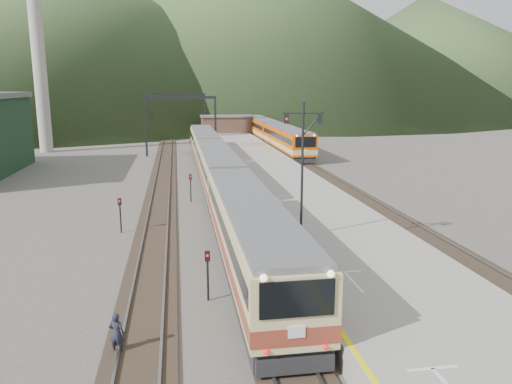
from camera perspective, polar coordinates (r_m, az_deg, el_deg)
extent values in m
cube|color=black|center=(54.12, -5.23, 2.17)|extent=(2.60, 200.00, 0.12)
cube|color=slate|center=(54.06, -5.99, 2.25)|extent=(0.10, 200.00, 0.14)
cube|color=slate|center=(54.15, -4.47, 2.30)|extent=(0.10, 200.00, 0.14)
cube|color=black|center=(54.03, -10.53, 2.00)|extent=(2.60, 200.00, 0.12)
cube|color=slate|center=(54.03, -11.30, 2.08)|extent=(0.10, 200.00, 0.14)
cube|color=slate|center=(53.99, -9.77, 2.13)|extent=(0.10, 200.00, 0.14)
cube|color=black|center=(56.05, 6.59, 2.48)|extent=(2.60, 200.00, 0.12)
cube|color=slate|center=(55.84, 5.88, 2.56)|extent=(0.10, 200.00, 0.14)
cube|color=slate|center=(56.23, 7.30, 2.59)|extent=(0.10, 200.00, 0.14)
cube|color=gray|center=(52.75, 1.00, 2.45)|extent=(8.00, 100.00, 1.00)
cube|color=black|center=(68.54, -12.49, 7.32)|extent=(0.25, 0.25, 8.00)
cube|color=black|center=(68.63, -4.65, 7.56)|extent=(0.25, 0.25, 8.00)
cube|color=black|center=(68.24, -8.67, 10.64)|extent=(9.30, 0.22, 0.35)
cube|color=black|center=(93.45, -11.63, 8.52)|extent=(0.25, 0.25, 8.00)
cube|color=black|center=(93.52, -5.87, 8.70)|extent=(0.25, 0.25, 8.00)
cube|color=black|center=(93.24, -8.83, 10.95)|extent=(9.30, 0.22, 0.35)
cylinder|color=#9E998E|center=(77.68, -23.70, 15.26)|extent=(1.80, 1.80, 30.00)
cube|color=#4E362C|center=(91.93, -3.39, 7.69)|extent=(9.00, 4.00, 2.80)
cube|color=slate|center=(91.83, -3.40, 8.65)|extent=(9.40, 4.40, 0.30)
cone|color=#314628|center=(207.52, -20.06, 17.01)|extent=(180.00, 180.00, 60.00)
cone|color=#314628|center=(247.14, -1.28, 18.53)|extent=(220.00, 220.00, 75.00)
cone|color=#314628|center=(250.92, 18.50, 14.97)|extent=(160.00, 160.00, 50.00)
cube|color=tan|center=(25.01, -0.63, -4.80)|extent=(2.91, 19.54, 3.55)
cube|color=tan|center=(44.46, -4.43, 2.59)|extent=(2.91, 19.54, 3.55)
cube|color=tan|center=(64.27, -5.91, 5.45)|extent=(2.91, 19.54, 3.55)
cube|color=#D84F00|center=(69.17, 3.53, 6.01)|extent=(3.02, 20.34, 3.69)
cube|color=#D84F00|center=(89.54, 0.61, 7.38)|extent=(3.02, 20.34, 3.69)
cylinder|color=black|center=(27.36, 5.30, 2.43)|extent=(0.14, 0.14, 7.42)
cube|color=black|center=(27.03, 5.43, 8.95)|extent=(2.19, 0.37, 0.07)
cube|color=black|center=(26.96, 3.49, 8.33)|extent=(0.27, 0.21, 0.50)
cube|color=black|center=(27.16, 7.32, 8.28)|extent=(0.27, 0.21, 0.50)
cylinder|color=black|center=(22.16, -5.53, -9.85)|extent=(0.10, 0.10, 2.00)
cube|color=black|center=(21.80, -5.58, -7.29)|extent=(0.23, 0.17, 0.45)
cylinder|color=black|center=(40.91, -7.47, 0.27)|extent=(0.10, 0.10, 2.00)
cube|color=black|center=(40.71, -7.51, 1.72)|extent=(0.26, 0.23, 0.45)
cylinder|color=black|center=(33.08, -15.23, -2.85)|extent=(0.10, 0.10, 2.00)
cube|color=black|center=(32.83, -15.33, -1.08)|extent=(0.23, 0.18, 0.45)
imported|color=#1E1D2D|center=(18.76, -15.64, -15.29)|extent=(0.64, 0.51, 1.52)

